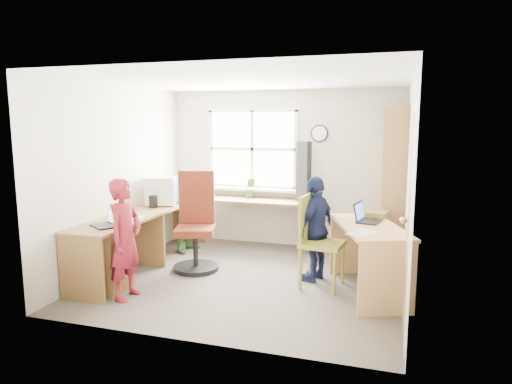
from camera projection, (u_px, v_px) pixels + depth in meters
room at (253, 180)px, 5.53m from camera, size 3.64×3.44×2.44m
l_desk at (143, 241)px, 5.67m from camera, size 2.38×2.95×0.75m
right_desk at (369, 244)px, 5.12m from camera, size 1.04×1.48×0.78m
bookshelf at (394, 191)px, 6.12m from camera, size 0.30×1.02×2.10m
swivel_chair at (196, 227)px, 5.98m from camera, size 0.74×0.74×1.28m
wooden_chair at (316, 237)px, 5.32m from camera, size 0.52×0.52×1.08m
crt_monitor at (162, 191)px, 6.46m from camera, size 0.49×0.47×0.40m
laptop_left at (109, 222)px, 5.16m from camera, size 0.41×0.40×0.22m
laptop_right at (365, 217)px, 5.26m from camera, size 0.33×0.38×0.22m
speaker_a at (153, 202)px, 6.26m from camera, size 0.09×0.09×0.17m
speaker_b at (173, 197)px, 6.71m from camera, size 0.10×0.10×0.16m
cd_tower at (304, 172)px, 6.73m from camera, size 0.21×0.20×0.89m
game_box at (374, 214)px, 5.58m from camera, size 0.38×0.38×0.06m
paper_a at (134, 218)px, 5.57m from camera, size 0.29×0.35×0.00m
paper_b at (362, 233)px, 4.71m from camera, size 0.33×0.37×0.00m
potted_plant at (250, 188)px, 7.03m from camera, size 0.18×0.15×0.32m
person_red at (125, 239)px, 4.93m from camera, size 0.33×0.49×1.32m
person_green at (192, 213)px, 6.80m from camera, size 0.52×0.62×1.15m
person_navy at (316, 229)px, 5.52m from camera, size 0.55×0.81×1.28m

